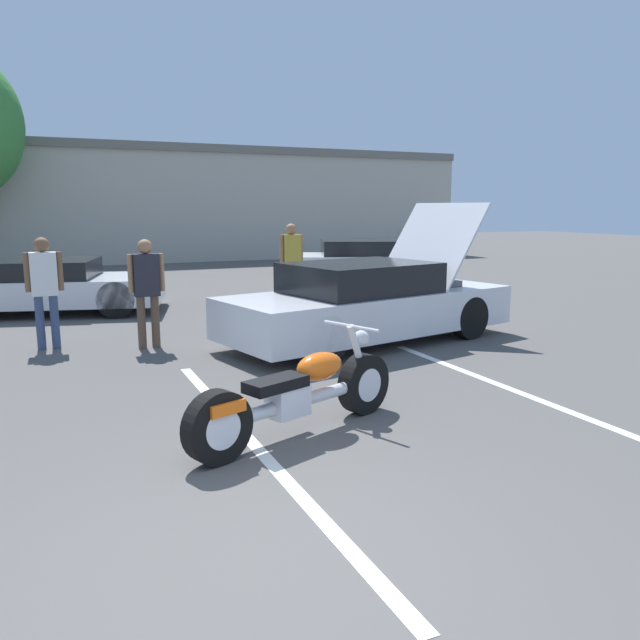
{
  "coord_description": "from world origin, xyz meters",
  "views": [
    {
      "loc": [
        -0.97,
        -3.15,
        2.05
      ],
      "look_at": [
        1.85,
        3.19,
        0.8
      ],
      "focal_mm": 35.0,
      "sensor_mm": 36.0,
      "label": 1
    }
  ],
  "objects_px": {
    "motorcycle": "(298,395)",
    "spectator_midground": "(147,284)",
    "show_car_hood_open": "(369,303)",
    "spectator_near_motorcycle": "(45,284)",
    "spectator_by_show_car": "(291,257)",
    "parked_car_right_row": "(364,262)",
    "parked_car_mid_row": "(55,286)"
  },
  "relations": [
    {
      "from": "parked_car_right_row",
      "to": "spectator_near_motorcycle",
      "type": "distance_m",
      "value": 9.8
    },
    {
      "from": "parked_car_mid_row",
      "to": "spectator_by_show_car",
      "type": "relative_size",
      "value": 2.54
    },
    {
      "from": "spectator_near_motorcycle",
      "to": "spectator_by_show_car",
      "type": "xyz_separation_m",
      "value": [
        4.75,
        2.3,
        0.06
      ]
    },
    {
      "from": "motorcycle",
      "to": "spectator_near_motorcycle",
      "type": "distance_m",
      "value": 5.24
    },
    {
      "from": "parked_car_mid_row",
      "to": "spectator_midground",
      "type": "height_order",
      "value": "spectator_midground"
    },
    {
      "from": "show_car_hood_open",
      "to": "parked_car_mid_row",
      "type": "relative_size",
      "value": 1.12
    },
    {
      "from": "motorcycle",
      "to": "spectator_by_show_car",
      "type": "height_order",
      "value": "spectator_by_show_car"
    },
    {
      "from": "motorcycle",
      "to": "show_car_hood_open",
      "type": "distance_m",
      "value": 4.16
    },
    {
      "from": "spectator_by_show_car",
      "to": "motorcycle",
      "type": "bearing_deg",
      "value": -110.98
    },
    {
      "from": "motorcycle",
      "to": "parked_car_right_row",
      "type": "relative_size",
      "value": 0.47
    },
    {
      "from": "motorcycle",
      "to": "parked_car_mid_row",
      "type": "height_order",
      "value": "parked_car_mid_row"
    },
    {
      "from": "motorcycle",
      "to": "parked_car_mid_row",
      "type": "distance_m",
      "value": 8.45
    },
    {
      "from": "spectator_by_show_car",
      "to": "parked_car_mid_row",
      "type": "bearing_deg",
      "value": 165.93
    },
    {
      "from": "show_car_hood_open",
      "to": "spectator_near_motorcycle",
      "type": "relative_size",
      "value": 3.0
    },
    {
      "from": "parked_car_mid_row",
      "to": "spectator_by_show_car",
      "type": "bearing_deg",
      "value": 0.55
    },
    {
      "from": "parked_car_mid_row",
      "to": "parked_car_right_row",
      "type": "relative_size",
      "value": 0.91
    },
    {
      "from": "parked_car_mid_row",
      "to": "spectator_by_show_car",
      "type": "distance_m",
      "value": 4.74
    },
    {
      "from": "parked_car_mid_row",
      "to": "parked_car_right_row",
      "type": "distance_m",
      "value": 8.2
    },
    {
      "from": "parked_car_mid_row",
      "to": "spectator_near_motorcycle",
      "type": "xyz_separation_m",
      "value": [
        -0.18,
        -3.45,
        0.44
      ]
    },
    {
      "from": "spectator_near_motorcycle",
      "to": "spectator_midground",
      "type": "height_order",
      "value": "spectator_near_motorcycle"
    },
    {
      "from": "motorcycle",
      "to": "show_car_hood_open",
      "type": "xyz_separation_m",
      "value": [
        2.52,
        3.31,
        0.23
      ]
    },
    {
      "from": "spectator_midground",
      "to": "spectator_by_show_car",
      "type": "bearing_deg",
      "value": 40.06
    },
    {
      "from": "motorcycle",
      "to": "parked_car_right_row",
      "type": "height_order",
      "value": "parked_car_right_row"
    },
    {
      "from": "motorcycle",
      "to": "spectator_near_motorcycle",
      "type": "xyz_separation_m",
      "value": [
        -2.03,
        4.8,
        0.59
      ]
    },
    {
      "from": "show_car_hood_open",
      "to": "parked_car_right_row",
      "type": "relative_size",
      "value": 1.01
    },
    {
      "from": "parked_car_mid_row",
      "to": "spectator_by_show_car",
      "type": "height_order",
      "value": "spectator_by_show_car"
    },
    {
      "from": "show_car_hood_open",
      "to": "spectator_near_motorcycle",
      "type": "distance_m",
      "value": 4.8
    },
    {
      "from": "motorcycle",
      "to": "spectator_midground",
      "type": "relative_size",
      "value": 1.43
    },
    {
      "from": "spectator_near_motorcycle",
      "to": "spectator_by_show_car",
      "type": "bearing_deg",
      "value": 25.87
    },
    {
      "from": "parked_car_right_row",
      "to": "spectator_near_motorcycle",
      "type": "bearing_deg",
      "value": -125.1
    },
    {
      "from": "show_car_hood_open",
      "to": "spectator_near_motorcycle",
      "type": "bearing_deg",
      "value": 149.39
    },
    {
      "from": "motorcycle",
      "to": "spectator_near_motorcycle",
      "type": "relative_size",
      "value": 1.41
    }
  ]
}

